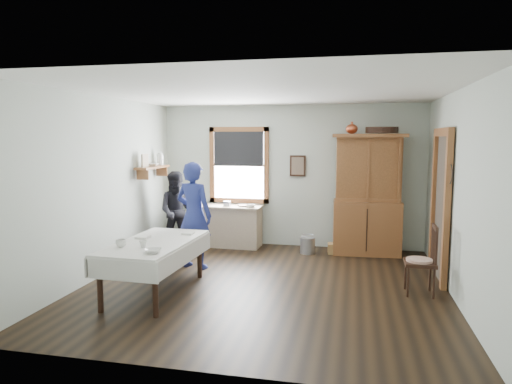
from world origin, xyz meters
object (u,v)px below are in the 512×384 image
spindle_chair (420,260)px  woman_blue (194,219)px  china_hutch (367,195)px  pail (308,245)px  dining_table (155,267)px  wicker_basket (336,249)px  work_counter (226,226)px  figure_dark (178,214)px

spindle_chair → woman_blue: bearing=171.7°
china_hutch → pail: bearing=-172.2°
dining_table → wicker_basket: 3.52m
work_counter → pail: 1.64m
pail → woman_blue: size_ratio=0.18×
china_hutch → spindle_chair: china_hutch is taller
spindle_chair → wicker_basket: 2.30m
dining_table → pail: size_ratio=6.13×
woman_blue → dining_table: bearing=99.3°
work_counter → wicker_basket: work_counter is taller
dining_table → wicker_basket: (2.30, 2.66, -0.26)m
work_counter → wicker_basket: size_ratio=4.44×
pail → work_counter: bearing=171.4°
dining_table → pail: (1.79, 2.57, -0.21)m
woman_blue → china_hutch: bearing=-137.5°
china_hutch → dining_table: (-2.82, -2.77, -0.72)m
work_counter → wicker_basket: bearing=-2.1°
spindle_chair → woman_blue: (-3.37, 0.57, 0.32)m
pail → china_hutch: bearing=11.2°
work_counter → dining_table: 2.82m
spindle_chair → pail: bearing=133.3°
dining_table → pail: bearing=55.2°
work_counter → woman_blue: 1.59m
china_hutch → wicker_basket: (-0.52, -0.11, -0.98)m
work_counter → china_hutch: bearing=1.1°
china_hutch → woman_blue: size_ratio=1.36×
woman_blue → spindle_chair: bearing=-175.9°
pail → figure_dark: size_ratio=0.21×
wicker_basket → woman_blue: bearing=-147.9°
spindle_chair → woman_blue: 3.43m
pail → wicker_basket: pail is taller
wicker_basket → woman_blue: size_ratio=0.20×
woman_blue → figure_dark: (-0.67, 0.99, -0.11)m
china_hutch → wicker_basket: bearing=-171.1°
china_hutch → woman_blue: china_hutch is taller
china_hutch → spindle_chair: (0.64, -2.06, -0.60)m
china_hutch → dining_table: 4.02m
work_counter → woman_blue: size_ratio=0.87×
wicker_basket → spindle_chair: bearing=-59.2°
china_hutch → figure_dark: bearing=-174.9°
china_hutch → pail: size_ratio=7.43×
spindle_chair → figure_dark: (-4.03, 1.56, 0.21)m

